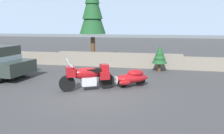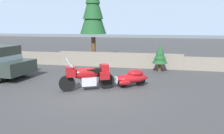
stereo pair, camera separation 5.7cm
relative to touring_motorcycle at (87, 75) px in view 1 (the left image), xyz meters
name	(u,v)px [view 1 (the left image)]	position (x,y,z in m)	size (l,w,h in m)	color
ground_plane	(92,92)	(0.29, -0.28, -0.62)	(80.00, 80.00, 0.00)	#424244
stone_guard_wall	(113,60)	(-0.07, 5.47, -0.20)	(24.00, 0.54, 0.91)	gray
distant_ridgeline	(155,13)	(0.29, 95.45, 7.38)	(240.00, 80.00, 16.00)	#7F93AD
touring_motorcycle	(87,75)	(0.00, 0.00, 0.00)	(2.11, 1.38, 1.33)	black
car_shaped_trailer	(132,77)	(1.74, 0.93, -0.21)	(2.11, 1.35, 0.76)	black
pine_tree_tall	(92,7)	(-1.83, 6.92, 3.30)	(1.85, 1.85, 6.27)	brown
pine_sapling_near	(160,55)	(2.90, 4.48, 0.34)	(0.88, 0.88, 1.54)	brown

